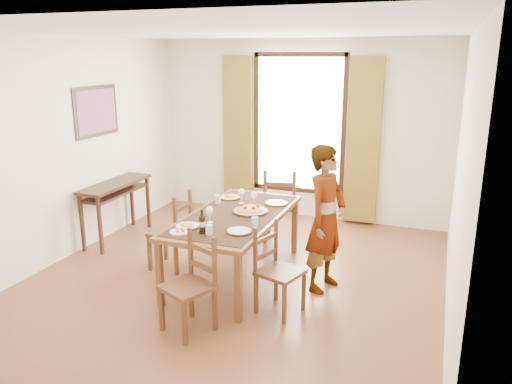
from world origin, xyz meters
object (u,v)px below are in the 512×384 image
(pasta_platter, at_px, (250,208))
(dining_table, at_px, (235,219))
(console_table, at_px, (116,191))
(man, at_px, (326,219))

(pasta_platter, bearing_deg, dining_table, -139.05)
(console_table, relative_size, man, 0.76)
(console_table, height_order, pasta_platter, pasta_platter)
(dining_table, distance_m, man, 1.02)
(dining_table, xyz_separation_m, man, (1.01, 0.09, 0.10))
(dining_table, relative_size, pasta_platter, 4.94)
(console_table, bearing_deg, dining_table, -15.25)
(dining_table, bearing_deg, console_table, 164.75)
(man, distance_m, pasta_platter, 0.88)
(man, height_order, pasta_platter, man)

